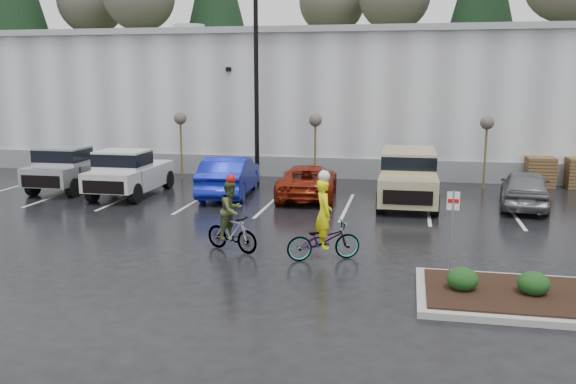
% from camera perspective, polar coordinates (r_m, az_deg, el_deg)
% --- Properties ---
extents(ground, '(120.00, 120.00, 0.00)m').
position_cam_1_polar(ground, '(15.56, 0.68, -7.48)').
color(ground, black).
rests_on(ground, ground).
extents(warehouse, '(60.50, 15.50, 7.20)m').
position_cam_1_polar(warehouse, '(36.64, 7.09, 8.80)').
color(warehouse, '#A6A8AB').
rests_on(warehouse, ground).
extents(wooded_ridge, '(80.00, 25.00, 6.00)m').
position_cam_1_polar(wooded_ridge, '(59.62, 8.74, 8.88)').
color(wooded_ridge, '#253817').
rests_on(wooded_ridge, ground).
extents(lamppost, '(0.50, 1.00, 9.22)m').
position_cam_1_polar(lamppost, '(27.37, -3.00, 12.48)').
color(lamppost, black).
rests_on(lamppost, ground).
extents(sapling_west, '(0.60, 0.60, 3.20)m').
position_cam_1_polar(sapling_west, '(29.61, -10.04, 6.48)').
color(sapling_west, brown).
rests_on(sapling_west, ground).
extents(sapling_mid, '(0.60, 0.60, 3.20)m').
position_cam_1_polar(sapling_mid, '(27.93, 2.57, 6.38)').
color(sapling_mid, brown).
rests_on(sapling_mid, ground).
extents(sapling_east, '(0.60, 0.60, 3.20)m').
position_cam_1_polar(sapling_east, '(27.81, 18.12, 5.84)').
color(sapling_east, brown).
rests_on(sapling_east, ground).
extents(pallet_stack_a, '(1.20, 1.20, 1.35)m').
position_cam_1_polar(pallet_stack_a, '(29.41, 22.50, 1.76)').
color(pallet_stack_a, brown).
rests_on(pallet_stack_a, ground).
extents(shrub_a, '(0.70, 0.70, 0.52)m').
position_cam_1_polar(shrub_a, '(14.30, 16.02, -7.84)').
color(shrub_a, black).
rests_on(shrub_a, curb_island).
extents(shrub_b, '(0.70, 0.70, 0.52)m').
position_cam_1_polar(shrub_b, '(14.52, 21.99, -7.94)').
color(shrub_b, black).
rests_on(shrub_b, curb_island).
extents(fire_lane_sign, '(0.30, 0.05, 2.20)m').
position_cam_1_polar(fire_lane_sign, '(15.17, 15.11, -2.82)').
color(fire_lane_sign, gray).
rests_on(fire_lane_sign, ground).
extents(pickup_silver, '(2.10, 5.20, 1.96)m').
position_cam_1_polar(pickup_silver, '(28.24, -19.31, 2.26)').
color(pickup_silver, '#A3A6AA').
rests_on(pickup_silver, ground).
extents(pickup_white, '(2.10, 5.20, 1.96)m').
position_cam_1_polar(pickup_white, '(26.23, -14.29, 1.92)').
color(pickup_white, beige).
rests_on(pickup_white, ground).
extents(car_blue, '(2.21, 5.19, 1.66)m').
position_cam_1_polar(car_blue, '(25.25, -5.51, 1.53)').
color(car_blue, '#0D1897').
rests_on(car_blue, ground).
extents(car_red, '(2.63, 5.03, 1.35)m').
position_cam_1_polar(car_red, '(24.74, 1.85, 1.01)').
color(car_red, maroon).
rests_on(car_red, ground).
extents(suv_tan, '(2.20, 5.10, 2.06)m').
position_cam_1_polar(suv_tan, '(23.84, 11.19, 1.30)').
color(suv_tan, tan).
rests_on(suv_tan, ground).
extents(car_grey, '(2.27, 4.45, 1.45)m').
position_cam_1_polar(car_grey, '(24.46, 21.28, 0.28)').
color(car_grey, slate).
rests_on(car_grey, ground).
extents(cyclist_hivis, '(2.13, 1.44, 2.44)m').
position_cam_1_polar(cyclist_hivis, '(16.39, 3.34, -3.81)').
color(cyclist_hivis, '#3F3F44').
rests_on(cyclist_hivis, ground).
extents(cyclist_olive, '(1.75, 1.12, 2.20)m').
position_cam_1_polar(cyclist_olive, '(17.22, -5.29, -2.92)').
color(cyclist_olive, '#3F3F44').
rests_on(cyclist_olive, ground).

